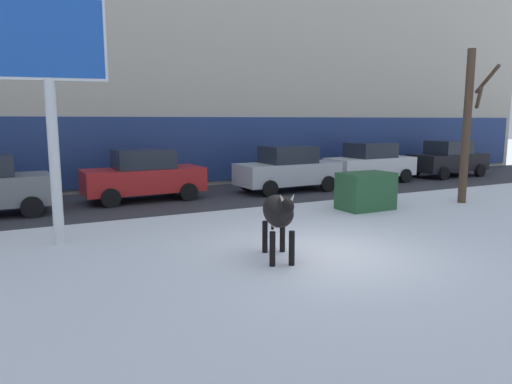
# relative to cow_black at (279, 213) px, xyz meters

# --- Properties ---
(ground_plane) EXTENTS (120.00, 120.00, 0.00)m
(ground_plane) POSITION_rel_cow_black_xyz_m (1.04, -0.08, -0.99)
(ground_plane) COLOR white
(road_strip) EXTENTS (60.00, 5.60, 0.01)m
(road_strip) POSITION_rel_cow_black_xyz_m (1.04, 8.25, -0.99)
(road_strip) COLOR #333338
(road_strip) RESTS_ON ground
(building_facade) EXTENTS (44.00, 6.10, 13.00)m
(building_facade) POSITION_rel_cow_black_xyz_m (1.04, 14.01, 5.49)
(building_facade) COLOR #BCB29E
(building_facade) RESTS_ON ground
(cow_black) EXTENTS (1.03, 1.92, 1.54)m
(cow_black) POSITION_rel_cow_black_xyz_m (0.00, 0.00, 0.00)
(cow_black) COLOR black
(cow_black) RESTS_ON ground
(billboard) EXTENTS (2.51, 0.67, 5.56)m
(billboard) POSITION_rel_cow_black_xyz_m (-3.96, 3.38, 3.32)
(billboard) COLOR silver
(billboard) RESTS_ON ground
(car_red_sedan) EXTENTS (4.26, 2.10, 1.84)m
(car_red_sedan) POSITION_rel_cow_black_xyz_m (-0.74, 8.49, -0.09)
(car_red_sedan) COLOR red
(car_red_sedan) RESTS_ON ground
(car_silver_sedan) EXTENTS (4.26, 2.10, 1.84)m
(car_silver_sedan) POSITION_rel_cow_black_xyz_m (4.98, 7.97, -0.09)
(car_silver_sedan) COLOR #B7BABF
(car_silver_sedan) RESTS_ON ground
(car_white_sedan) EXTENTS (4.26, 2.10, 1.84)m
(car_white_sedan) POSITION_rel_cow_black_xyz_m (9.80, 8.61, -0.09)
(car_white_sedan) COLOR white
(car_white_sedan) RESTS_ON ground
(car_black_sedan) EXTENTS (4.26, 2.10, 1.84)m
(car_black_sedan) POSITION_rel_cow_black_xyz_m (14.87, 8.56, -0.09)
(car_black_sedan) COLOR black
(car_black_sedan) RESTS_ON ground
(pedestrian_near_billboard) EXTENTS (0.36, 0.24, 1.73)m
(pedestrian_near_billboard) POSITION_rel_cow_black_xyz_m (9.16, 11.38, -0.11)
(pedestrian_near_billboard) COLOR #282833
(pedestrian_near_billboard) RESTS_ON ground
(pedestrian_by_cars) EXTENTS (0.36, 0.24, 1.73)m
(pedestrian_by_cars) POSITION_rel_cow_black_xyz_m (10.41, 11.38, -0.11)
(pedestrian_by_cars) COLOR #282833
(pedestrian_by_cars) RESTS_ON ground
(bare_tree_far_back) EXTENTS (1.01, 1.24, 5.25)m
(bare_tree_far_back) POSITION_rel_cow_black_xyz_m (9.16, 2.94, 1.75)
(bare_tree_far_back) COLOR #4C3828
(bare_tree_far_back) RESTS_ON ground
(dumpster) EXTENTS (1.71, 1.12, 1.20)m
(dumpster) POSITION_rel_cow_black_xyz_m (5.26, 3.51, -0.39)
(dumpster) COLOR #285633
(dumpster) RESTS_ON ground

